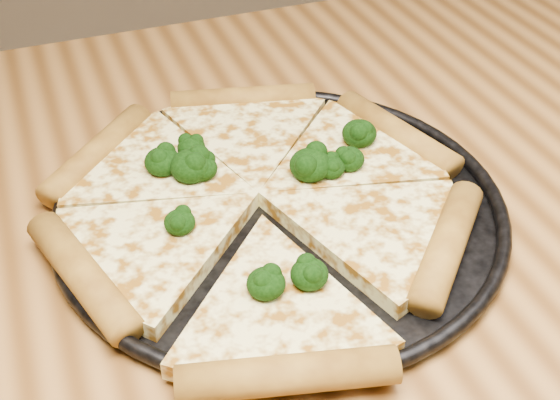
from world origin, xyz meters
name	(u,v)px	position (x,y,z in m)	size (l,w,h in m)	color
dining_table	(308,323)	(0.00, 0.00, 0.66)	(1.20, 0.90, 0.75)	olive
pizza_pan	(280,208)	(-0.01, 0.05, 0.76)	(0.38, 0.38, 0.02)	black
pizza	(259,199)	(-0.03, 0.05, 0.77)	(0.38, 0.40, 0.03)	#F3E995
broccoli_florets	(260,177)	(-0.02, 0.07, 0.78)	(0.22, 0.22, 0.03)	black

